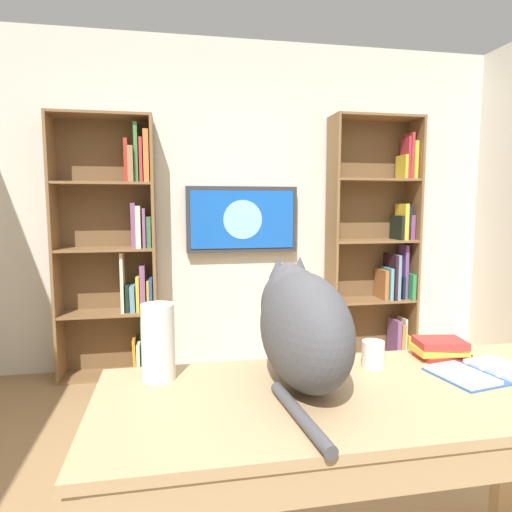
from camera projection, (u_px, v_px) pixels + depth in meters
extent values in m
cube|color=silver|center=(243.00, 206.00, 3.79)|extent=(4.52, 0.06, 2.70)
cube|color=brown|center=(412.00, 240.00, 3.90)|extent=(0.02, 0.28, 2.10)
cube|color=brown|center=(332.00, 242.00, 3.77)|extent=(0.02, 0.28, 2.10)
cube|color=brown|center=(366.00, 240.00, 3.97)|extent=(0.77, 0.01, 2.10)
cube|color=brown|center=(369.00, 357.00, 3.95)|extent=(0.72, 0.27, 0.02)
cube|color=brown|center=(371.00, 300.00, 3.90)|extent=(0.72, 0.27, 0.02)
cube|color=brown|center=(373.00, 241.00, 3.84)|extent=(0.72, 0.27, 0.02)
cube|color=brown|center=(375.00, 180.00, 3.78)|extent=(0.72, 0.27, 0.02)
cube|color=brown|center=(377.00, 117.00, 3.72)|extent=(0.72, 0.27, 0.02)
cube|color=yellow|center=(405.00, 344.00, 3.99)|extent=(0.03, 0.18, 0.18)
cube|color=beige|center=(402.00, 336.00, 3.99)|extent=(0.02, 0.16, 0.34)
cube|color=#A5723B|center=(397.00, 338.00, 3.99)|extent=(0.04, 0.24, 0.29)
cube|color=#774C80|center=(394.00, 337.00, 3.96)|extent=(0.04, 0.20, 0.33)
cube|color=#2D8447|center=(408.00, 285.00, 3.93)|extent=(0.03, 0.24, 0.22)
cube|color=#734991|center=(403.00, 271.00, 3.92)|extent=(0.03, 0.14, 0.47)
cube|color=black|center=(399.00, 287.00, 3.94)|extent=(0.02, 0.18, 0.20)
cube|color=#6896AD|center=(396.00, 282.00, 3.92)|extent=(0.02, 0.14, 0.29)
cube|color=#6A8FA9|center=(393.00, 276.00, 3.91)|extent=(0.03, 0.23, 0.39)
cube|color=black|center=(390.00, 276.00, 3.90)|extent=(0.02, 0.24, 0.39)
cube|color=#59A3B3|center=(387.00, 283.00, 3.89)|extent=(0.03, 0.21, 0.28)
cube|color=#A36536|center=(381.00, 284.00, 3.90)|extent=(0.03, 0.21, 0.26)
cube|color=#7F437A|center=(409.00, 227.00, 3.88)|extent=(0.04, 0.15, 0.21)
cube|color=black|center=(406.00, 223.00, 3.85)|extent=(0.04, 0.13, 0.30)
cube|color=yellow|center=(402.00, 222.00, 3.85)|extent=(0.03, 0.19, 0.31)
cube|color=black|center=(397.00, 228.00, 3.86)|extent=(0.03, 0.21, 0.21)
cube|color=yellow|center=(412.00, 161.00, 3.82)|extent=(0.03, 0.17, 0.32)
cube|color=#B83334|center=(409.00, 156.00, 3.80)|extent=(0.03, 0.15, 0.39)
cube|color=#AF2D39|center=(405.00, 158.00, 3.80)|extent=(0.02, 0.15, 0.35)
cube|color=gold|center=(402.00, 167.00, 3.80)|extent=(0.02, 0.18, 0.20)
cube|color=brown|center=(154.00, 248.00, 3.50)|extent=(0.02, 0.28, 2.03)
cube|color=brown|center=(55.00, 250.00, 3.37)|extent=(0.02, 0.28, 2.03)
cube|color=brown|center=(108.00, 248.00, 3.57)|extent=(0.76, 0.01, 2.03)
cube|color=brown|center=(111.00, 375.00, 3.55)|extent=(0.71, 0.27, 0.02)
cube|color=brown|center=(108.00, 313.00, 3.49)|extent=(0.71, 0.27, 0.02)
cube|color=brown|center=(106.00, 249.00, 3.44)|extent=(0.71, 0.27, 0.02)
cube|color=brown|center=(103.00, 183.00, 3.38)|extent=(0.71, 0.27, 0.02)
cube|color=brown|center=(101.00, 115.00, 3.32)|extent=(0.71, 0.27, 0.02)
cube|color=#915F45|center=(152.00, 343.00, 3.58)|extent=(0.04, 0.16, 0.47)
cube|color=#34754B|center=(147.00, 358.00, 3.57)|extent=(0.02, 0.21, 0.23)
cube|color=#307053|center=(143.00, 344.00, 3.55)|extent=(0.02, 0.18, 0.46)
cube|color=beige|center=(139.00, 358.00, 3.57)|extent=(0.03, 0.16, 0.24)
cube|color=orange|center=(135.00, 355.00, 3.57)|extent=(0.03, 0.18, 0.28)
cube|color=#294D8E|center=(151.00, 294.00, 3.52)|extent=(0.02, 0.19, 0.26)
cube|color=gold|center=(148.00, 295.00, 3.53)|extent=(0.02, 0.14, 0.24)
cube|color=#83527D|center=(143.00, 288.00, 3.50)|extent=(0.04, 0.15, 0.36)
cube|color=yellow|center=(138.00, 293.00, 3.52)|extent=(0.03, 0.14, 0.27)
cube|color=#5E8DA6|center=(133.00, 298.00, 3.51)|extent=(0.04, 0.17, 0.20)
cube|color=black|center=(128.00, 298.00, 3.50)|extent=(0.03, 0.13, 0.22)
cube|color=beige|center=(123.00, 282.00, 3.49)|extent=(0.02, 0.19, 0.47)
cube|color=#43744E|center=(149.00, 232.00, 3.47)|extent=(0.04, 0.13, 0.24)
cube|color=#825585|center=(144.00, 228.00, 3.45)|extent=(0.02, 0.16, 0.30)
cube|color=beige|center=(139.00, 227.00, 3.45)|extent=(0.04, 0.23, 0.32)
cube|color=#7F4D79|center=(134.00, 225.00, 3.46)|extent=(0.03, 0.14, 0.35)
cube|color=orange|center=(147.00, 157.00, 3.41)|extent=(0.04, 0.18, 0.39)
cube|color=#BF373A|center=(141.00, 160.00, 3.40)|extent=(0.02, 0.13, 0.34)
cube|color=#407E3E|center=(136.00, 153.00, 3.41)|extent=(0.03, 0.19, 0.44)
cube|color=#986F4B|center=(131.00, 165.00, 3.39)|extent=(0.04, 0.23, 0.27)
cube|color=#AF3224|center=(126.00, 161.00, 3.40)|extent=(0.03, 0.15, 0.33)
cube|color=#333338|center=(242.00, 219.00, 3.72)|extent=(0.93, 0.06, 0.55)
cube|color=blue|center=(243.00, 220.00, 3.68)|extent=(0.86, 0.01, 0.48)
cylinder|color=#8CCCEA|center=(243.00, 220.00, 3.68)|extent=(0.32, 0.00, 0.32)
cube|color=tan|center=(361.00, 395.00, 1.41)|extent=(1.66, 0.67, 0.03)
cube|color=tan|center=(413.00, 473.00, 1.11)|extent=(1.56, 0.02, 0.10)
cube|color=tan|center=(504.00, 438.00, 1.89)|extent=(0.06, 0.06, 0.74)
cube|color=tan|center=(118.00, 480.00, 1.60)|extent=(0.06, 0.06, 0.74)
ellipsoid|color=#4C4C51|center=(304.00, 330.00, 1.42)|extent=(0.27, 0.55, 0.37)
ellipsoid|color=#4C4C51|center=(294.00, 307.00, 1.54)|extent=(0.23, 0.30, 0.28)
sphere|color=#4C4C51|center=(289.00, 282.00, 1.60)|extent=(0.15, 0.15, 0.15)
cone|color=#4C4C51|center=(300.00, 267.00, 1.60)|extent=(0.07, 0.07, 0.08)
cone|color=#4C4C51|center=(278.00, 268.00, 1.59)|extent=(0.07, 0.07, 0.08)
cone|color=beige|center=(300.00, 269.00, 1.60)|extent=(0.04, 0.04, 0.06)
cone|color=beige|center=(278.00, 269.00, 1.58)|extent=(0.04, 0.04, 0.06)
cylinder|color=#4C4C51|center=(300.00, 415.00, 1.20)|extent=(0.07, 0.39, 0.04)
cube|color=#335999|center=(501.00, 370.00, 1.57)|extent=(0.19, 0.24, 0.01)
cube|color=#335999|center=(462.00, 377.00, 1.51)|extent=(0.19, 0.24, 0.01)
cube|color=#335999|center=(482.00, 373.00, 1.54)|extent=(0.07, 0.22, 0.01)
cube|color=white|center=(501.00, 368.00, 1.57)|extent=(0.17, 0.23, 0.01)
cube|color=white|center=(462.00, 374.00, 1.51)|extent=(0.17, 0.23, 0.01)
cylinder|color=silver|center=(499.00, 376.00, 1.48)|extent=(0.02, 0.02, 0.01)
cylinder|color=silver|center=(482.00, 369.00, 1.54)|extent=(0.02, 0.02, 0.01)
cylinder|color=silver|center=(467.00, 363.00, 1.60)|extent=(0.02, 0.02, 0.01)
cylinder|color=white|center=(158.00, 342.00, 1.48)|extent=(0.11, 0.11, 0.26)
cylinder|color=white|center=(373.00, 354.00, 1.60)|extent=(0.08, 0.08, 0.10)
cube|color=#B7332D|center=(442.00, 355.00, 1.70)|extent=(0.20, 0.13, 0.02)
cube|color=gold|center=(439.00, 350.00, 1.70)|extent=(0.19, 0.13, 0.03)
cube|color=#B7332D|center=(440.00, 343.00, 1.70)|extent=(0.19, 0.15, 0.03)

